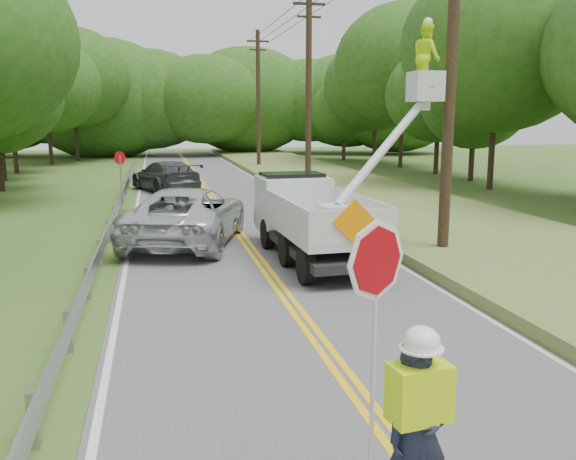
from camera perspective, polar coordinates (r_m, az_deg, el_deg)
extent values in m
plane|color=#3F5D25|center=(7.49, 10.53, -19.91)|extent=(140.00, 140.00, 0.00)
cube|color=#515153|center=(20.43, -4.81, -0.09)|extent=(7.20, 96.00, 0.02)
cube|color=yellow|center=(20.42, -5.09, -0.06)|extent=(0.12, 96.00, 0.00)
cube|color=yellow|center=(20.44, -4.54, -0.04)|extent=(0.12, 96.00, 0.00)
cube|color=silver|center=(20.28, -14.52, -0.43)|extent=(0.12, 96.00, 0.00)
cube|color=silver|center=(21.15, 4.49, 0.32)|extent=(0.12, 96.00, 0.00)
cube|color=#94979B|center=(7.86, -22.87, -16.17)|extent=(0.12, 0.14, 0.70)
cube|color=#94979B|center=(10.59, -19.98, -8.96)|extent=(0.12, 0.14, 0.70)
cube|color=#94979B|center=(13.44, -18.36, -4.75)|extent=(0.12, 0.14, 0.70)
cube|color=#94979B|center=(16.35, -17.32, -2.02)|extent=(0.12, 0.14, 0.70)
cube|color=#94979B|center=(19.28, -16.59, -0.11)|extent=(0.12, 0.14, 0.70)
cube|color=#94979B|center=(22.23, -16.06, 1.29)|extent=(0.12, 0.14, 0.70)
cube|color=#94979B|center=(25.19, -15.65, 2.36)|extent=(0.12, 0.14, 0.70)
cube|color=#94979B|center=(28.16, -15.33, 3.21)|extent=(0.12, 0.14, 0.70)
cube|color=#94979B|center=(31.14, -15.07, 3.89)|extent=(0.12, 0.14, 0.70)
cube|color=#94979B|center=(34.12, -14.86, 4.46)|extent=(0.12, 0.14, 0.70)
cube|color=#94979B|center=(37.10, -14.68, 4.93)|extent=(0.12, 0.14, 0.70)
cube|color=#94979B|center=(40.09, -14.52, 5.33)|extent=(0.12, 0.14, 0.70)
cube|color=#94979B|center=(43.07, -14.39, 5.68)|extent=(0.12, 0.14, 0.70)
cube|color=#94979B|center=(21.20, -15.99, 1.54)|extent=(0.05, 48.00, 0.34)
cylinder|color=black|center=(16.79, 15.12, 14.40)|extent=(0.30, 0.30, 10.00)
cylinder|color=black|center=(30.89, 1.95, 12.84)|extent=(0.30, 0.30, 10.00)
cube|color=black|center=(31.34, 2.00, 20.53)|extent=(1.60, 0.12, 0.12)
cube|color=black|center=(31.24, 1.99, 19.45)|extent=(1.20, 0.10, 0.10)
cylinder|color=black|center=(45.57, -2.82, 12.10)|extent=(0.30, 0.30, 10.00)
cube|color=black|center=(45.88, -2.87, 17.35)|extent=(1.60, 0.12, 0.12)
cube|color=black|center=(45.81, -2.86, 16.61)|extent=(1.20, 0.10, 0.10)
cube|color=olive|center=(22.45, 13.45, 0.99)|extent=(7.00, 96.00, 0.30)
cylinder|color=#332319|center=(34.67, -25.53, 5.69)|extent=(0.32, 0.32, 2.88)
cylinder|color=#332319|center=(40.26, -25.29, 5.86)|extent=(0.32, 0.32, 2.34)
cylinder|color=#332319|center=(45.25, -24.33, 6.72)|extent=(0.32, 0.32, 2.94)
ellipsoid|color=#1F4E10|center=(45.21, -24.68, 11.26)|extent=(6.86, 6.86, 6.03)
cylinder|color=#332319|center=(52.55, -21.51, 7.72)|extent=(0.32, 0.32, 3.66)
ellipsoid|color=#1F4E10|center=(52.57, -21.85, 12.59)|extent=(8.53, 8.53, 7.51)
cylinder|color=#332319|center=(56.38, -19.30, 8.25)|extent=(0.32, 0.32, 4.14)
ellipsoid|color=#1F4E10|center=(56.46, -19.62, 13.38)|extent=(9.65, 9.65, 8.49)
cylinder|color=#332319|center=(33.87, 18.65, 7.24)|extent=(0.32, 0.32, 4.26)
ellipsoid|color=#1F4E10|center=(34.02, 19.19, 16.02)|extent=(9.94, 9.94, 8.75)
cylinder|color=#332319|center=(38.17, 16.92, 6.50)|extent=(0.32, 0.32, 2.73)
ellipsoid|color=#1F4E10|center=(38.10, 17.20, 11.51)|extent=(6.38, 6.38, 5.61)
cylinder|color=#332319|center=(42.03, 13.82, 7.19)|extent=(0.32, 0.32, 3.04)
ellipsoid|color=#1F4E10|center=(41.99, 14.05, 12.25)|extent=(7.09, 7.09, 6.24)
cylinder|color=#332319|center=(47.26, 10.61, 8.50)|extent=(0.32, 0.32, 4.42)
ellipsoid|color=#1F4E10|center=(47.39, 10.84, 15.05)|extent=(10.32, 10.32, 9.09)
cylinder|color=#332319|center=(52.24, 8.17, 8.38)|extent=(0.32, 0.32, 3.75)
ellipsoid|color=#1F4E10|center=(52.27, 8.30, 13.40)|extent=(8.74, 8.74, 7.69)
cylinder|color=#332319|center=(54.57, 5.28, 7.92)|extent=(0.32, 0.32, 2.58)
ellipsoid|color=#1F4E10|center=(54.51, 5.34, 11.23)|extent=(6.02, 6.02, 5.30)
ellipsoid|color=#1F4E10|center=(63.93, -21.39, 11.41)|extent=(11.51, 8.63, 8.63)
ellipsoid|color=#1F4E10|center=(62.52, -17.06, 11.70)|extent=(15.55, 11.66, 11.66)
ellipsoid|color=#1F4E10|center=(62.08, -13.00, 11.90)|extent=(12.92, 9.69, 9.69)
ellipsoid|color=#1F4E10|center=(60.55, -7.74, 12.11)|extent=(11.43, 8.57, 8.57)
ellipsoid|color=#1F4E10|center=(64.46, -3.83, 12.08)|extent=(14.62, 10.97, 10.97)
ellipsoid|color=#1F4E10|center=(64.95, 2.05, 12.09)|extent=(11.46, 8.59, 8.59)
ellipsoid|color=#1F4E10|center=(65.18, 5.67, 12.04)|extent=(12.94, 9.70, 9.70)
ellipsoid|color=#1F4E10|center=(64.91, 10.26, 11.93)|extent=(14.19, 10.64, 10.64)
imported|color=#191E33|center=(5.99, 12.13, -18.26)|extent=(0.70, 0.50, 1.78)
cube|color=#B6DF0E|center=(5.81, 12.29, -14.75)|extent=(0.58, 0.40, 0.54)
ellipsoid|color=white|center=(5.61, 12.49, -10.15)|extent=(0.33, 0.33, 0.27)
cylinder|color=#B7B7B7|center=(5.66, 7.96, -15.83)|extent=(0.04, 0.04, 2.50)
cylinder|color=#9F050F|center=(5.22, 8.32, -2.84)|extent=(0.64, 0.38, 0.71)
cylinder|color=black|center=(13.78, 1.72, -3.41)|extent=(0.30, 0.87, 0.86)
cylinder|color=black|center=(14.37, 8.59, -2.94)|extent=(0.30, 0.87, 0.86)
cylinder|color=black|center=(15.46, -0.13, -1.86)|extent=(0.30, 0.87, 0.86)
cylinder|color=black|center=(15.98, 6.09, -1.50)|extent=(0.30, 0.87, 0.86)
cylinder|color=black|center=(17.58, -1.94, -0.34)|extent=(0.30, 0.87, 0.86)
cylinder|color=black|center=(18.05, 3.60, -0.07)|extent=(0.30, 0.87, 0.86)
cube|color=black|center=(15.93, 2.75, -1.26)|extent=(2.09, 5.79, 0.22)
cube|color=silver|center=(15.26, 3.46, -0.09)|extent=(2.21, 4.19, 0.20)
cube|color=silver|center=(14.91, -0.22, 1.42)|extent=(0.21, 4.11, 0.80)
cube|color=silver|center=(15.53, 7.02, 1.71)|extent=(0.21, 4.11, 0.80)
cube|color=silver|center=(13.29, 6.18, 0.23)|extent=(2.06, 0.13, 0.80)
cube|color=silver|center=(18.10, 0.50, 2.47)|extent=(2.07, 1.77, 1.61)
cube|color=black|center=(18.19, 0.35, 4.36)|extent=(1.83, 1.23, 0.67)
cube|color=silver|center=(14.27, 4.69, 0.97)|extent=(0.83, 0.83, 0.72)
cube|color=silver|center=(16.46, 12.82, 13.04)|extent=(0.76, 0.76, 0.76)
imported|color=#B6DF0E|center=(16.51, 12.93, 15.66)|extent=(0.62, 0.80, 1.65)
cube|color=#FF8800|center=(13.21, 6.29, 0.76)|extent=(1.01, 0.08, 1.01)
imported|color=silver|center=(18.46, -9.48, 1.38)|extent=(4.44, 6.68, 1.71)
imported|color=#3E3F45|center=(31.89, -11.47, 5.01)|extent=(3.89, 5.80, 1.56)
cylinder|color=#94979B|center=(24.54, -15.45, 4.09)|extent=(0.06, 0.06, 2.33)
cylinder|color=#9F050F|center=(24.45, -15.57, 6.56)|extent=(0.43, 0.35, 0.53)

